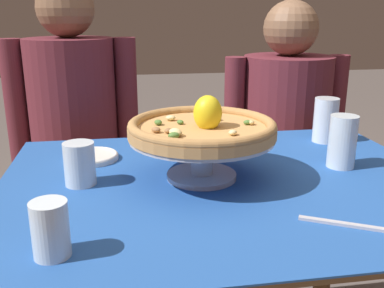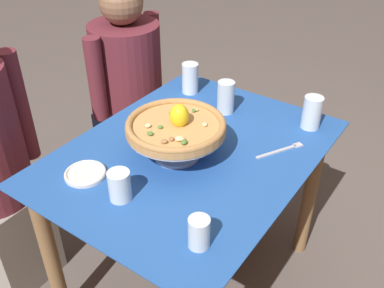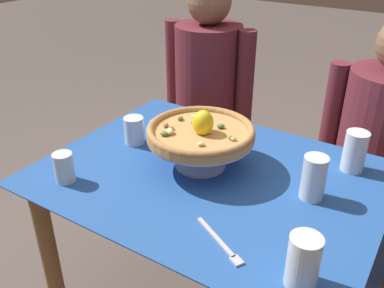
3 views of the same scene
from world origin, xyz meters
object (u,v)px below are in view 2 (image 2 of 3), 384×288
object	(u,v)px
water_glass_side_right	(226,99)
side_plate	(85,173)
water_glass_front_left	(199,234)
dinner_fork	(282,150)
water_glass_side_left	(120,187)
water_glass_front_right	(312,114)
pizza_stand	(176,138)
pizza	(176,125)
diner_right	(129,95)
water_glass_back_right	(190,80)

from	to	relation	value
water_glass_side_right	side_plate	world-z (taller)	water_glass_side_right
water_glass_front_left	dinner_fork	distance (m)	0.56
water_glass_side_left	water_glass_front_right	bearing A→B (deg)	-23.50
water_glass_front_left	dinner_fork	xyz separation A→B (m)	(0.55, 0.01, -0.04)
water_glass_side_right	water_glass_front_right	distance (m)	0.35
pizza_stand	pizza	size ratio (longest dim) A/B	0.99
side_plate	diner_right	xyz separation A→B (m)	(0.74, 0.48, -0.16)
water_glass_front_left	water_glass_front_right	size ratio (longest dim) A/B	0.73
water_glass_front_right	dinner_fork	xyz separation A→B (m)	(-0.21, 0.02, -0.05)
pizza	water_glass_front_right	xyz separation A→B (m)	(0.46, -0.32, -0.07)
pizza_stand	water_glass_side_left	size ratio (longest dim) A/B	3.40
pizza	water_glass_front_left	distance (m)	0.44
side_plate	dinner_fork	size ratio (longest dim) A/B	0.77
water_glass_front_right	water_glass_side_left	distance (m)	0.81
water_glass_back_right	water_glass_front_right	xyz separation A→B (m)	(0.03, -0.56, -0.00)
pizza	water_glass_front_left	size ratio (longest dim) A/B	3.62
pizza_stand	dinner_fork	world-z (taller)	pizza_stand
water_glass_side_right	water_glass_front_right	size ratio (longest dim) A/B	1.03
water_glass_side_right	water_glass_front_left	world-z (taller)	water_glass_side_right
water_glass_front_right	dinner_fork	bearing A→B (deg)	175.32
water_glass_side_right	dinner_fork	size ratio (longest dim) A/B	0.74
side_plate	dinner_fork	bearing A→B (deg)	-43.16
diner_right	water_glass_side_left	bearing A→B (deg)	-139.04
water_glass_side_left	diner_right	distance (m)	1.02
pizza_stand	pizza	distance (m)	0.05
pizza	water_glass_back_right	bearing A→B (deg)	29.56
water_glass_front_left	side_plate	distance (m)	0.49
water_glass_front_right	water_glass_side_left	world-z (taller)	water_glass_front_right
pizza_stand	pizza	xyz separation A→B (m)	(0.00, -0.00, 0.05)
pizza_stand	water_glass_front_right	xyz separation A→B (m)	(0.46, -0.32, -0.02)
pizza_stand	water_glass_front_left	world-z (taller)	pizza_stand
water_glass_side_right	water_glass_front_left	bearing A→B (deg)	-154.23
water_glass_back_right	side_plate	world-z (taller)	water_glass_back_right
pizza_stand	water_glass_front_right	size ratio (longest dim) A/B	2.61
water_glass_front_left	water_glass_side_left	xyz separation A→B (m)	(0.02, 0.31, 0.00)
water_glass_front_left	pizza_stand	bearing A→B (deg)	44.87
dinner_fork	water_glass_front_right	bearing A→B (deg)	-4.68
pizza	water_glass_side_right	distance (m)	0.38
water_glass_front_right	water_glass_side_left	bearing A→B (deg)	156.50
pizza_stand	water_glass_side_right	world-z (taller)	water_glass_side_right
dinner_fork	pizza	bearing A→B (deg)	129.31
water_glass_front_right	diner_right	size ratio (longest dim) A/B	0.12
pizza	diner_right	distance (m)	0.86
water_glass_side_right	diner_right	distance (m)	0.68
water_glass_side_left	side_plate	world-z (taller)	water_glass_side_left
water_glass_front_left	diner_right	xyz separation A→B (m)	(0.77, 0.97, -0.20)
water_glass_side_right	dinner_fork	bearing A→B (deg)	-111.35
side_plate	pizza_stand	bearing A→B (deg)	-34.19
pizza_stand	water_glass_side_left	distance (m)	0.29
water_glass_back_right	water_glass_side_right	bearing A→B (deg)	-105.35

